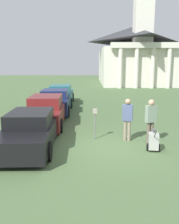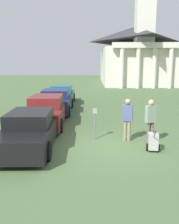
% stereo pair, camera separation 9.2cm
% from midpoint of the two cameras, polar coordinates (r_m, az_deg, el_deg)
% --- Properties ---
extents(ground_plane, '(120.00, 120.00, 0.00)m').
position_cam_midpoint_polar(ground_plane, '(9.93, 3.84, -7.99)').
color(ground_plane, '#4C663D').
extents(parked_car_black, '(2.00, 5.12, 1.44)m').
position_cam_midpoint_polar(parked_car_black, '(10.09, -12.86, -3.96)').
color(parked_car_black, black).
rests_on(parked_car_black, ground_plane).
extents(parked_car_maroon, '(2.01, 5.33, 1.58)m').
position_cam_midpoint_polar(parked_car_maroon, '(13.47, -9.44, 0.16)').
color(parked_car_maroon, maroon).
rests_on(parked_car_maroon, ground_plane).
extents(parked_car_navy, '(2.12, 4.99, 1.55)m').
position_cam_midpoint_polar(parked_car_navy, '(16.80, -7.46, 2.38)').
color(parked_car_navy, '#19234C').
rests_on(parked_car_navy, ground_plane).
extents(parked_car_teal, '(2.00, 5.31, 1.55)m').
position_cam_midpoint_polar(parked_car_teal, '(20.05, -6.17, 3.80)').
color(parked_car_teal, '#23666B').
rests_on(parked_car_teal, ground_plane).
extents(parking_meter, '(0.18, 0.09, 1.34)m').
position_cam_midpoint_polar(parking_meter, '(10.68, 1.48, -1.38)').
color(parking_meter, slate).
rests_on(parking_meter, ground_plane).
extents(person_worker, '(0.46, 0.31, 1.80)m').
position_cam_midpoint_polar(person_worker, '(10.54, 8.90, -1.15)').
color(person_worker, gray).
rests_on(person_worker, ground_plane).
extents(person_supervisor, '(0.47, 0.36, 1.82)m').
position_cam_midpoint_polar(person_supervisor, '(10.43, 14.04, -1.42)').
color(person_supervisor, '#665B4C').
rests_on(person_supervisor, ground_plane).
extents(equipment_cart, '(0.51, 1.00, 1.00)m').
position_cam_midpoint_polar(equipment_cart, '(9.67, 14.60, -6.46)').
color(equipment_cart, '#B2B2AD').
rests_on(equipment_cart, ground_plane).
extents(church, '(10.72, 18.72, 22.61)m').
position_cam_midpoint_polar(church, '(42.32, 10.44, 13.28)').
color(church, silver).
rests_on(church, ground_plane).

